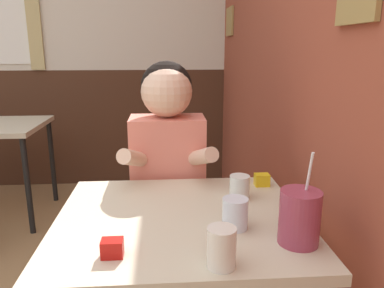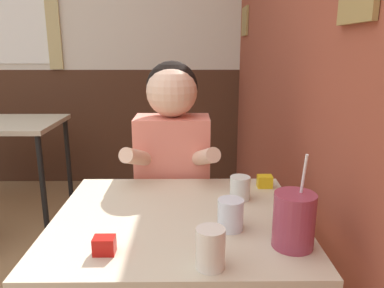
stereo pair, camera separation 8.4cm
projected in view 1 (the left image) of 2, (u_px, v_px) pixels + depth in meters
brick_wall_right at (268, 39)px, 2.13m from camera, size 0.08×4.76×2.70m
back_wall at (67, 41)px, 3.38m from camera, size 5.85×0.09×2.70m
main_table at (181, 238)px, 1.29m from camera, size 0.84×0.74×0.75m
person_seated at (168, 182)px, 1.77m from camera, size 0.42×0.42×1.25m
cocktail_pitcher at (300, 217)px, 1.08m from camera, size 0.12×0.12×0.28m
glass_near_pitcher at (235, 213)px, 1.18m from camera, size 0.08×0.08×0.10m
glass_center at (240, 187)px, 1.42m from camera, size 0.08×0.08×0.09m
glass_far_side at (221, 248)px, 0.97m from camera, size 0.08×0.08×0.11m
condiment_ketchup at (112, 248)px, 1.02m from camera, size 0.06×0.04×0.05m
condiment_mustard at (262, 180)px, 1.55m from camera, size 0.06×0.04×0.05m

